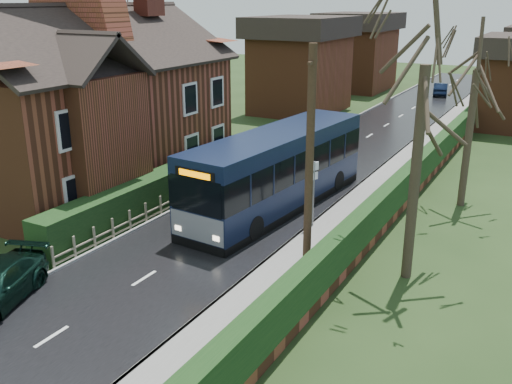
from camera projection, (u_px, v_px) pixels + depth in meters
The scene contains 17 objects.
ground at pixel (179, 256), 20.86m from camera, with size 140.00×140.00×0.00m, color #2A411C.
road at pixel (295, 183), 29.15m from camera, with size 6.00×100.00×0.02m, color black.
pavement at pixel (376, 195), 27.19m from camera, with size 2.50×100.00×0.14m, color slate.
kerb_right at pixel (352, 191), 27.74m from camera, with size 0.12×100.00×0.14m, color gray.
kerb_left at pixel (244, 174), 30.53m from camera, with size 0.12×100.00×0.10m, color gray.
front_hedge at pixel (174, 183), 26.53m from camera, with size 1.20×16.00×1.60m, color black.
picket_fence at pixel (188, 193), 26.30m from camera, with size 0.10×16.00×0.90m, color #958C65, non-canonical shape.
right_wall_hedge at pixel (410, 181), 26.18m from camera, with size 0.60×50.00×1.80m.
brick_house at pixel (87, 99), 27.40m from camera, with size 9.30×14.60×10.30m.
bus at pixel (277, 171), 25.21m from camera, with size 3.58×11.60×3.47m.
car_silver at pixel (255, 160), 30.36m from camera, with size 1.82×4.52×1.54m, color silver.
car_distant at pixel (441, 89), 55.34m from camera, with size 1.27×3.64×1.20m, color black.
bus_stop_sign at pixel (314, 185), 22.77m from camera, with size 0.23×0.42×2.86m.
telegraph_pole at pixel (309, 168), 17.90m from camera, with size 0.27×0.99×7.72m.
tree_right_near at pixel (427, 48), 16.95m from camera, with size 4.68×4.68×10.11m.
tree_right_far at pixel (478, 60), 23.98m from camera, with size 4.50×4.50×8.69m.
tree_house_side at pixel (127, 12), 35.41m from camera, with size 4.79×4.79×10.88m.
Camera 1 is at (11.62, -15.28, 8.96)m, focal length 40.00 mm.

